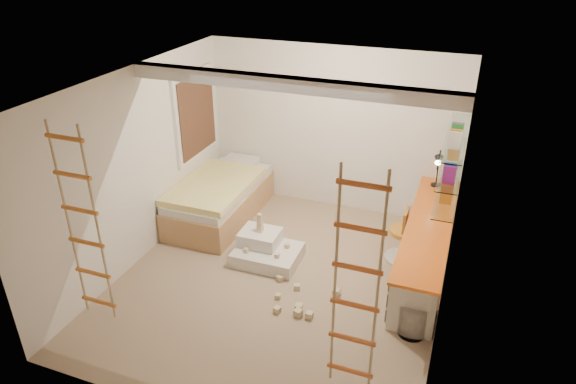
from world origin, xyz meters
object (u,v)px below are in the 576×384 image
at_px(desk, 426,245).
at_px(play_platform, 266,250).
at_px(bed, 220,198).
at_px(swivel_chair, 403,242).

xyz_separation_m(desk, play_platform, (-2.08, -0.48, -0.25)).
height_order(bed, play_platform, bed).
height_order(swivel_chair, play_platform, swivel_chair).
xyz_separation_m(swivel_chair, play_platform, (-1.76, -0.65, -0.14)).
distance_m(bed, play_platform, 1.41).
relative_size(swivel_chair, play_platform, 0.89).
bearing_deg(play_platform, bed, 143.01).
xyz_separation_m(desk, swivel_chair, (-0.32, 0.17, -0.11)).
bearing_deg(swivel_chair, bed, 176.09).
bearing_deg(swivel_chair, desk, -27.80).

